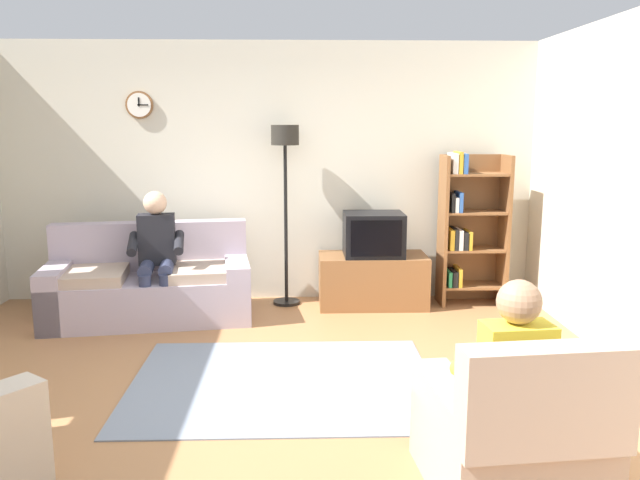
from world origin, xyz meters
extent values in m
plane|color=#9E6B42|center=(0.00, 0.00, 0.00)|extent=(12.00, 12.00, 0.00)
cube|color=beige|center=(0.00, 2.66, 1.35)|extent=(6.20, 0.12, 2.70)
cylinder|color=brown|center=(-1.30, 2.58, 2.05)|extent=(0.28, 0.03, 0.28)
cylinder|color=white|center=(-1.30, 2.56, 2.05)|extent=(0.24, 0.01, 0.24)
cube|color=black|center=(-1.30, 2.56, 2.08)|extent=(0.02, 0.01, 0.09)
cube|color=black|center=(-1.26, 2.56, 2.05)|extent=(0.11, 0.01, 0.01)
cube|color=#A899A8|center=(-1.12, 1.83, 0.21)|extent=(2.00, 1.09, 0.42)
cube|color=#A899A8|center=(-1.17, 2.19, 0.66)|extent=(1.91, 0.46, 0.48)
cube|color=#A899A8|center=(-0.29, 1.95, 0.28)|extent=(0.33, 0.86, 0.56)
cube|color=#A899A8|center=(-1.95, 1.72, 0.28)|extent=(0.33, 0.86, 0.56)
cube|color=tan|center=(-0.62, 1.85, 0.47)|extent=(0.69, 0.76, 0.10)
cube|color=tan|center=(-1.61, 1.71, 0.47)|extent=(0.69, 0.76, 0.10)
cube|color=brown|center=(1.08, 2.25, 0.27)|extent=(1.10, 0.56, 0.53)
cube|color=black|center=(1.08, 2.51, 0.29)|extent=(1.10, 0.04, 0.03)
cube|color=black|center=(1.08, 2.23, 0.75)|extent=(0.60, 0.48, 0.44)
cube|color=black|center=(1.08, 1.98, 0.75)|extent=(0.50, 0.01, 0.36)
cube|color=brown|center=(1.80, 2.30, 0.78)|extent=(0.04, 0.36, 1.55)
cube|color=brown|center=(2.44, 2.30, 0.78)|extent=(0.04, 0.36, 1.55)
cube|color=brown|center=(2.12, 2.47, 0.78)|extent=(0.64, 0.02, 1.55)
cube|color=brown|center=(2.12, 2.30, 0.19)|extent=(0.60, 0.34, 0.02)
cube|color=#267F4C|center=(1.87, 2.28, 0.28)|extent=(0.03, 0.28, 0.16)
cube|color=black|center=(1.92, 2.28, 0.29)|extent=(0.05, 0.28, 0.16)
cube|color=gold|center=(1.97, 2.28, 0.30)|extent=(0.03, 0.28, 0.19)
cube|color=brown|center=(2.12, 2.30, 0.58)|extent=(0.60, 0.34, 0.02)
cube|color=gold|center=(1.87, 2.28, 0.70)|extent=(0.04, 0.28, 0.21)
cube|color=black|center=(1.92, 2.28, 0.70)|extent=(0.04, 0.28, 0.22)
cube|color=silver|center=(1.96, 2.28, 0.69)|extent=(0.04, 0.28, 0.20)
cube|color=black|center=(2.02, 2.28, 0.68)|extent=(0.04, 0.28, 0.18)
cube|color=gold|center=(2.06, 2.28, 0.69)|extent=(0.03, 0.28, 0.19)
cube|color=brown|center=(2.12, 2.30, 0.97)|extent=(0.60, 0.34, 0.02)
cube|color=black|center=(1.87, 2.28, 1.08)|extent=(0.03, 0.28, 0.19)
cube|color=silver|center=(1.91, 2.28, 1.06)|extent=(0.03, 0.28, 0.15)
cube|color=#2D59A5|center=(1.95, 2.28, 1.08)|extent=(0.04, 0.28, 0.20)
cube|color=brown|center=(2.12, 2.30, 1.36)|extent=(0.60, 0.34, 0.02)
cube|color=silver|center=(1.88, 2.28, 1.47)|extent=(0.05, 0.28, 0.20)
cube|color=gold|center=(1.93, 2.28, 1.48)|extent=(0.04, 0.28, 0.22)
cube|color=#2D59A5|center=(1.98, 2.28, 1.47)|extent=(0.04, 0.28, 0.20)
cylinder|color=black|center=(0.19, 2.35, 0.01)|extent=(0.28, 0.28, 0.03)
cylinder|color=black|center=(0.19, 2.35, 0.85)|extent=(0.04, 0.04, 1.70)
cylinder|color=black|center=(0.19, 2.35, 1.75)|extent=(0.28, 0.28, 0.20)
cube|color=tan|center=(1.39, -1.13, 0.20)|extent=(0.87, 0.91, 0.40)
cube|color=tan|center=(1.43, -1.50, 0.65)|extent=(0.81, 0.25, 0.50)
cube|color=tan|center=(1.09, -1.14, 0.28)|extent=(0.27, 0.82, 0.56)
cube|color=tan|center=(1.69, -1.08, 0.28)|extent=(0.27, 0.82, 0.56)
cube|color=slate|center=(0.20, 0.27, 0.01)|extent=(2.20, 1.70, 0.01)
cube|color=black|center=(-1.03, 1.88, 0.78)|extent=(0.36, 0.24, 0.48)
sphere|color=#D8AD8C|center=(-1.03, 1.87, 1.13)|extent=(0.22, 0.22, 0.22)
cylinder|color=#2D334C|center=(-0.92, 1.70, 0.54)|extent=(0.18, 0.39, 0.13)
cylinder|color=#2D334C|center=(-1.09, 1.68, 0.54)|extent=(0.18, 0.39, 0.13)
cylinder|color=#2D334C|center=(-0.89, 1.52, 0.26)|extent=(0.12, 0.12, 0.52)
cylinder|color=#2D334C|center=(-1.07, 1.49, 0.26)|extent=(0.12, 0.12, 0.52)
cylinder|color=black|center=(-0.81, 1.81, 0.76)|extent=(0.13, 0.34, 0.20)
cylinder|color=black|center=(-1.23, 1.75, 0.76)|extent=(0.13, 0.34, 0.20)
cylinder|color=black|center=(-1.27, -0.86, 0.20)|extent=(0.15, 0.15, 0.40)
cube|color=yellow|center=(1.40, -1.18, 0.66)|extent=(0.36, 0.23, 0.48)
sphere|color=#A37A5B|center=(1.40, -1.17, 1.01)|extent=(0.22, 0.22, 0.22)
cylinder|color=#2D334C|center=(1.29, -1.00, 0.42)|extent=(0.16, 0.39, 0.13)
cylinder|color=#2D334C|center=(1.47, -0.98, 0.42)|extent=(0.16, 0.39, 0.13)
cylinder|color=#2D334C|center=(1.27, -0.81, 0.20)|extent=(0.12, 0.12, 0.40)
cylinder|color=#2D334C|center=(1.45, -0.79, 0.20)|extent=(0.12, 0.12, 0.40)
cylinder|color=yellow|center=(1.18, -1.10, 0.64)|extent=(0.12, 0.34, 0.20)
cylinder|color=yellow|center=(1.60, -1.06, 0.64)|extent=(0.12, 0.34, 0.20)
camera|label=1|loc=(0.33, -4.13, 1.87)|focal=35.82mm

